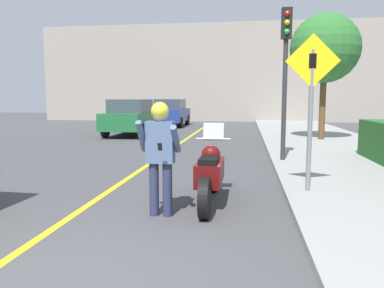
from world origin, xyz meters
TOP-DOWN VIEW (x-y plane):
  - road_center_line at (-0.60, 6.00)m, footprint 0.12×36.00m
  - building_backdrop at (0.00, 26.00)m, footprint 28.00×1.20m
  - motorcycle at (1.34, 3.21)m, footprint 0.62×2.21m
  - person_biker at (0.69, 2.45)m, footprint 0.59×0.46m
  - crossing_sign at (3.00, 3.85)m, footprint 0.91×0.08m
  - traffic_light at (2.88, 7.19)m, footprint 0.26×0.30m
  - street_tree at (4.88, 12.58)m, footprint 2.66×2.66m
  - parked_car_green at (-3.43, 14.25)m, footprint 1.88×4.20m
  - parked_car_blue at (-2.75, 20.16)m, footprint 1.88×4.20m

SIDE VIEW (x-z plane):
  - road_center_line at x=-0.60m, z-range 0.00..0.01m
  - motorcycle at x=1.34m, z-range -0.15..1.14m
  - parked_car_green at x=-3.43m, z-range 0.02..1.70m
  - parked_car_blue at x=-2.75m, z-range 0.02..1.70m
  - person_biker at x=0.69m, z-range 0.18..1.85m
  - crossing_sign at x=3.00m, z-range 0.39..3.07m
  - traffic_light at x=2.88m, z-range 0.86..4.73m
  - street_tree at x=4.88m, z-range 1.20..6.06m
  - building_backdrop at x=0.00m, z-range 0.00..7.28m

